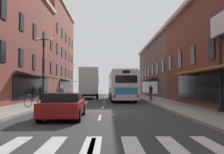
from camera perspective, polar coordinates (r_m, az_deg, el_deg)
ground_plane at (r=16.98m, az=-2.33°, el=-7.76°), size 34.80×80.00×0.10m
lane_centre_dashes at (r=16.73m, az=-2.35°, el=-7.66°), size 0.14×73.90×0.01m
crosswalk_near at (r=7.09m, az=-4.60°, el=-15.24°), size 7.10×2.80×0.01m
sidewalk_left at (r=18.12m, az=-21.47°, el=-6.88°), size 3.00×80.00×0.14m
sidewalk_right at (r=17.82m, az=17.16°, el=-7.01°), size 3.00×80.00×0.14m
billboard_sign at (r=16.58m, az=22.92°, el=8.11°), size 0.40×2.50×5.89m
transit_bus at (r=29.70m, az=2.07°, el=-1.88°), size 2.89×12.19×3.33m
box_truck at (r=34.62m, az=-5.13°, el=-1.42°), size 2.79×7.68×4.00m
sedan_near at (r=44.53m, az=-4.47°, el=-3.30°), size 2.00×4.37×1.39m
sedan_mid at (r=13.23m, az=-10.74°, el=-6.17°), size 2.07×4.47×1.30m
motorcycle_rider at (r=17.86m, az=-11.22°, el=-5.00°), size 0.63×2.07×1.66m
bicycle_near at (r=19.06m, az=-16.87°, el=-5.39°), size 1.68×0.57×0.91m
pedestrian_near at (r=28.77m, az=-15.61°, el=-3.33°), size 0.36×0.51×1.59m
pedestrian_mid at (r=27.26m, az=8.65°, el=-3.42°), size 0.36×0.36×1.67m
street_lamp_twin at (r=21.82m, az=-15.04°, el=2.11°), size 1.42×0.32×5.54m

